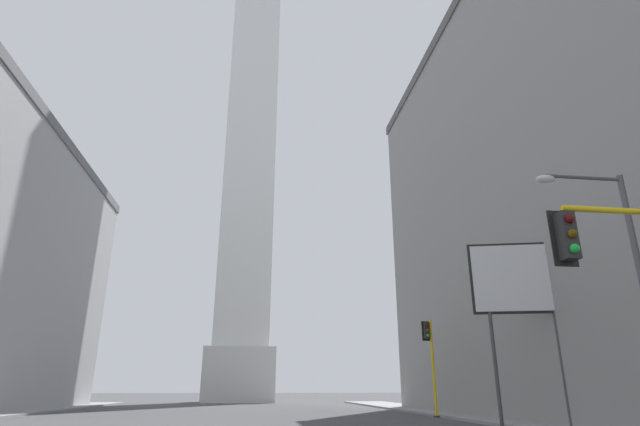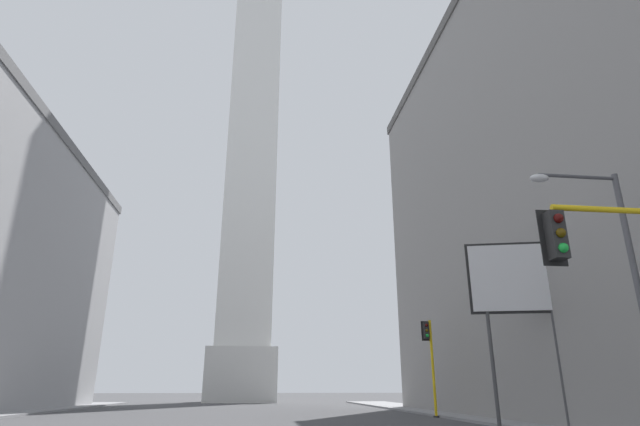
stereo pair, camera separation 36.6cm
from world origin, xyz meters
The scene contains 5 objects.
sidewalk_right centered at (16.28, 25.21, 0.07)m, with size 5.00×84.05×0.15m, color gray.
obelisk centered at (0.00, 70.04, 37.76)m, with size 9.30×9.30×78.90m.
traffic_light_mid_right centered at (13.49, 32.23, 4.08)m, with size 0.77×0.51×6.21m.
street_lamp centered at (13.08, 12.59, 5.25)m, with size 3.13×0.36×8.57m.
billboard_sign centered at (14.41, 21.51, 6.71)m, with size 4.43×1.33×8.74m.
Camera 1 is at (1.53, -1.38, 1.81)m, focal length 28.00 mm.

